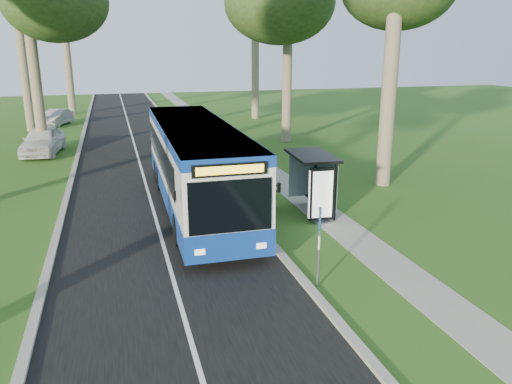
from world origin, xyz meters
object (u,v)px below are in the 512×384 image
bus_stop_sign (319,238)px  bus_shelter (318,174)px  car_silver (56,118)px  bus (196,165)px  car_white (43,141)px  litter_bin (270,197)px

bus_stop_sign → bus_shelter: size_ratio=0.80×
car_silver → bus_stop_sign: bearing=-55.7°
bus_stop_sign → car_silver: size_ratio=0.57×
car_silver → bus: bearing=-55.1°
bus_stop_sign → bus_shelter: bearing=91.0°
bus_stop_sign → car_silver: bearing=129.7°
bus → bus_stop_sign: 8.23m
car_white → bus_shelter: bearing=-46.3°
bus_stop_sign → car_silver: bus_stop_sign is taller
car_white → bus: bearing=-54.3°
bus_shelter → car_white: 19.48m
bus_shelter → car_white: bus_shelter is taller
litter_bin → bus_stop_sign: bearing=-96.6°
bus → car_white: bus is taller
bus_shelter → car_white: bearing=130.9°
litter_bin → car_silver: (-10.43, 26.62, 0.14)m
bus → bus_stop_sign: bearing=-75.1°
litter_bin → car_white: bearing=125.4°
bus_shelter → bus: bearing=156.2°
car_silver → bus_shelter: bearing=-48.4°
bus_stop_sign → bus_shelter: 6.16m
bus → bus_stop_sign: bus is taller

